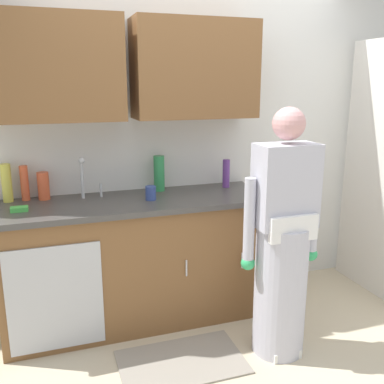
{
  "coord_description": "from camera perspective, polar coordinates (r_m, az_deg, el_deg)",
  "views": [
    {
      "loc": [
        -1.13,
        -2.3,
        1.75
      ],
      "look_at": [
        -0.17,
        0.55,
        1.0
      ],
      "focal_mm": 40.65,
      "sensor_mm": 36.0,
      "label": 1
    }
  ],
  "objects": [
    {
      "name": "bottle_dish_liquid",
      "position": [
        3.3,
        -23.14,
        1.09
      ],
      "size": [
        0.07,
        0.07,
        0.27
      ],
      "primitive_type": "cylinder",
      "color": "#D8D14C",
      "rests_on": "countertop"
    },
    {
      "name": "bottle_water_tall",
      "position": [
        3.3,
        -21.11,
        1.1
      ],
      "size": [
        0.06,
        0.06,
        0.25
      ],
      "primitive_type": "cylinder",
      "color": "#E05933",
      "rests_on": "countertop"
    },
    {
      "name": "bottle_water_short",
      "position": [
        3.49,
        4.5,
        2.45
      ],
      "size": [
        0.06,
        0.06,
        0.22
      ],
      "primitive_type": "cylinder",
      "color": "#66388C",
      "rests_on": "countertop"
    },
    {
      "name": "counter_cabinet",
      "position": [
        3.32,
        -7.19,
        -9.18
      ],
      "size": [
        1.9,
        0.62,
        0.9
      ],
      "color": "brown",
      "rests_on": "ground"
    },
    {
      "name": "kitchen_wall_with_uppers",
      "position": [
        3.45,
        -1.87,
        9.45
      ],
      "size": [
        4.8,
        0.44,
        2.7
      ],
      "color": "silver",
      "rests_on": "ground"
    },
    {
      "name": "countertop",
      "position": [
        3.16,
        -7.41,
        -1.31
      ],
      "size": [
        1.96,
        0.66,
        0.04
      ],
      "primitive_type": "cube",
      "color": "#474442",
      "rests_on": "counter_cabinet"
    },
    {
      "name": "sink",
      "position": [
        3.13,
        -13.12,
        -1.65
      ],
      "size": [
        0.5,
        0.36,
        0.35
      ],
      "color": "#B7BABF",
      "rests_on": "counter_cabinet"
    },
    {
      "name": "sponge",
      "position": [
        3.06,
        -21.72,
        -2.09
      ],
      "size": [
        0.11,
        0.07,
        0.03
      ],
      "primitive_type": "cube",
      "color": "#4CBF4C",
      "rests_on": "countertop"
    },
    {
      "name": "floor_mat",
      "position": [
        3.01,
        -1.38,
        -21.38
      ],
      "size": [
        0.8,
        0.5,
        0.01
      ],
      "primitive_type": "cube",
      "color": "gray",
      "rests_on": "ground"
    },
    {
      "name": "ground_plane",
      "position": [
        3.1,
        6.66,
        -20.45
      ],
      "size": [
        9.0,
        9.0,
        0.0
      ],
      "primitive_type": "plane",
      "color": "beige"
    },
    {
      "name": "bottle_cleaner_spray",
      "position": [
        3.36,
        -4.34,
        2.45
      ],
      "size": [
        0.08,
        0.08,
        0.27
      ],
      "primitive_type": "cylinder",
      "color": "#2D8C4C",
      "rests_on": "countertop"
    },
    {
      "name": "bottle_soap",
      "position": [
        3.28,
        -18.91,
        0.76
      ],
      "size": [
        0.08,
        0.08,
        0.2
      ],
      "primitive_type": "cylinder",
      "color": "#E05933",
      "rests_on": "countertop"
    },
    {
      "name": "cup_by_sink",
      "position": [
        3.12,
        -5.44,
        -0.14
      ],
      "size": [
        0.08,
        0.08,
        0.1
      ],
      "primitive_type": "cylinder",
      "color": "#33478C",
      "rests_on": "countertop"
    },
    {
      "name": "person_at_sink",
      "position": [
        2.87,
        11.72,
        -7.92
      ],
      "size": [
        0.55,
        0.34,
        1.62
      ],
      "color": "white",
      "rests_on": "ground"
    }
  ]
}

